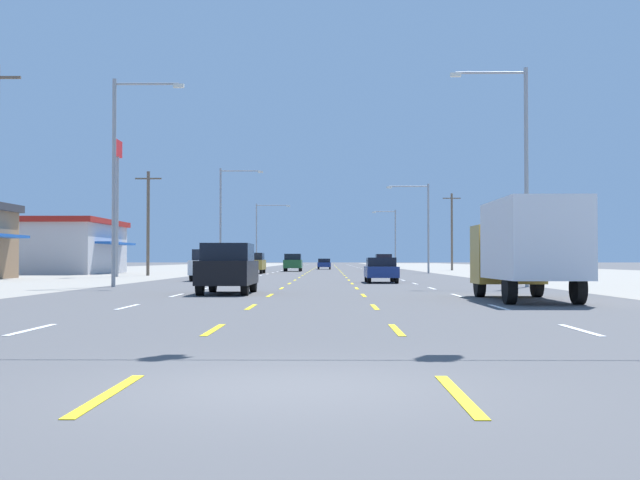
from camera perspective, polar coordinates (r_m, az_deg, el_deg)
ground_plane at (r=74.71m, az=0.28°, el=-2.39°), size 572.00×572.00×0.00m
lot_apron_left at (r=78.85m, az=-18.03°, el=-2.27°), size 28.00×440.00×0.01m
lot_apron_right at (r=78.56m, az=18.65°, el=-2.27°), size 28.00×440.00×0.01m
lane_markings at (r=113.21m, az=0.40°, el=-2.04°), size 10.64×227.60×0.01m
signal_span_wire at (r=15.78m, az=-0.42°, el=15.41°), size 25.40×0.52×9.72m
box_truck_far_right_nearest at (r=27.63m, az=14.15°, el=-0.32°), size 2.40×7.20×3.23m
suv_inner_left_near at (r=32.47m, az=-6.41°, el=-1.92°), size 1.98×4.90×1.98m
sedan_inner_right_mid at (r=47.74m, az=4.26°, el=-2.07°), size 1.80×4.50×1.46m
suv_far_left_midfar at (r=52.50m, az=-7.67°, el=-1.70°), size 1.98×4.90×1.98m
suv_far_left_far at (r=78.80m, az=-4.62°, el=-1.59°), size 1.98×4.90×1.98m
suv_inner_left_farther at (r=92.58m, az=-1.89°, el=-1.56°), size 1.98×4.90×1.98m
suv_far_right_farthest at (r=97.03m, az=4.43°, el=-1.55°), size 1.98×4.90×1.98m
sedan_center_turn_distant_a at (r=112.00m, az=0.29°, el=-1.66°), size 1.80×4.50×1.46m
storefront_left_row_2 at (r=82.34m, az=-17.97°, el=-0.42°), size 12.24×14.41×5.15m
pole_sign_left_row_1 at (r=65.68m, az=-13.90°, el=4.24°), size 0.24×1.97×10.61m
streetlight_left_row_0 at (r=41.75m, az=-13.71°, el=4.86°), size 3.54×0.26×10.28m
streetlight_right_row_0 at (r=41.56m, az=13.69°, el=5.30°), size 3.81×0.26×10.79m
streetlight_left_row_1 at (r=80.66m, az=-6.64°, el=1.90°), size 4.26×0.26×10.27m
streetlight_right_row_1 at (r=80.51m, az=7.21°, el=1.34°), size 4.17×0.26×8.73m
streetlight_left_row_2 at (r=120.06m, az=-4.17°, el=0.69°), size 5.02×0.26×9.51m
streetlight_right_row_2 at (r=119.99m, az=5.09°, el=0.38°), size 3.48×0.26×8.59m
utility_pole_left_row_1 at (r=69.73m, az=-11.86°, el=1.29°), size 2.20×0.26×8.69m
utility_pole_right_row_2 at (r=102.56m, az=9.15°, el=0.67°), size 2.20×0.26×9.51m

